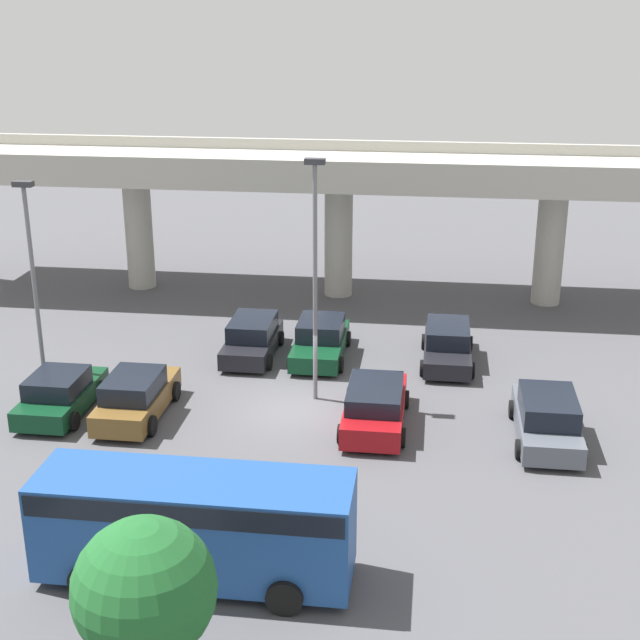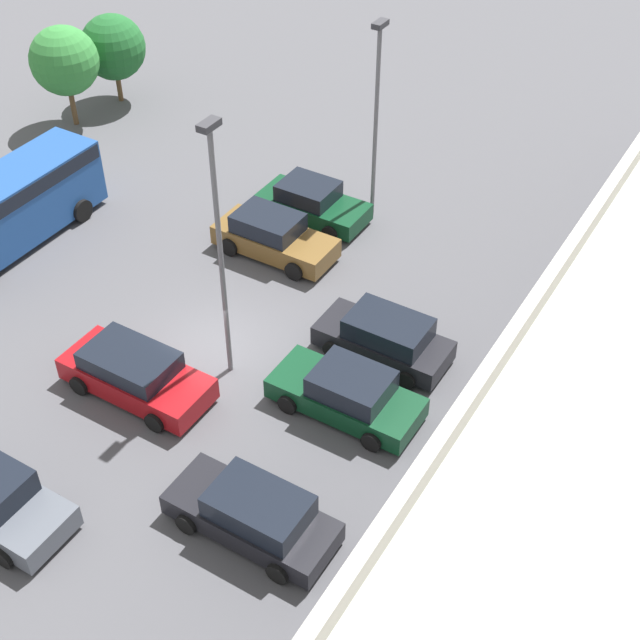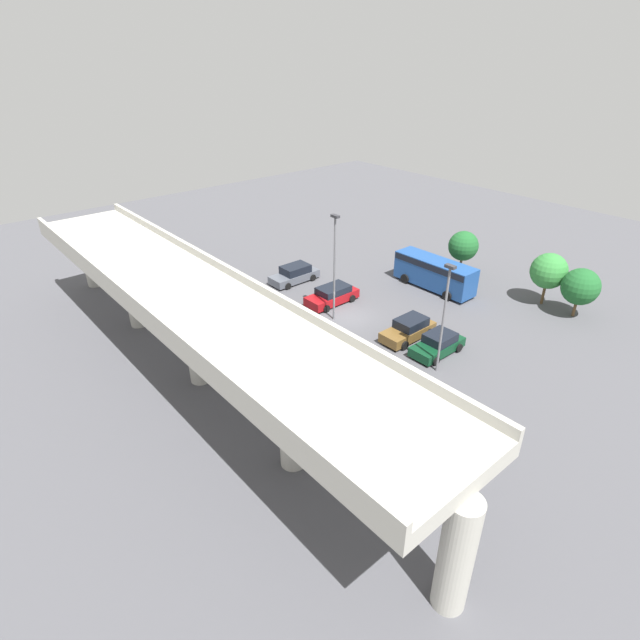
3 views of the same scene
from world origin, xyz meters
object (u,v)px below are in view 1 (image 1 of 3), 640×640
(parked_car_0, at_px, (60,394))
(parked_car_4, at_px, (375,405))
(parked_car_1, at_px, (136,396))
(shuttle_bus, at_px, (194,519))
(parked_car_2, at_px, (252,338))
(parked_car_3, at_px, (320,340))
(lamp_post_near_aisle, at_px, (33,271))
(tree_front_right, at_px, (144,589))
(lamp_post_mid_lot, at_px, (315,265))
(parked_car_5, at_px, (447,345))
(parked_car_6, at_px, (547,418))

(parked_car_0, relative_size, parked_car_4, 0.89)
(parked_car_1, height_order, shuttle_bus, shuttle_bus)
(parked_car_2, height_order, parked_car_3, parked_car_2)
(lamp_post_near_aisle, distance_m, tree_front_right, 17.85)
(parked_car_2, relative_size, lamp_post_mid_lot, 0.50)
(parked_car_4, bearing_deg, lamp_post_mid_lot, 50.54)
(parked_car_4, bearing_deg, parked_car_3, 23.91)
(parked_car_0, relative_size, parked_car_1, 0.94)
(parked_car_4, bearing_deg, parked_car_5, -21.96)
(parked_car_1, distance_m, parked_car_3, 8.60)
(parked_car_0, xyz_separation_m, lamp_post_near_aisle, (-1.45, 1.92, 3.93))
(parked_car_3, xyz_separation_m, lamp_post_near_aisle, (-9.90, -4.56, 3.92))
(parked_car_0, xyz_separation_m, parked_car_1, (2.78, 0.02, 0.06))
(parked_car_2, distance_m, shuttle_bus, 15.19)
(parked_car_2, distance_m, parked_car_5, 7.99)
(parked_car_4, height_order, tree_front_right, tree_front_right)
(shuttle_bus, relative_size, tree_front_right, 1.79)
(parked_car_1, distance_m, tree_front_right, 14.40)
(parked_car_6, height_order, lamp_post_near_aisle, lamp_post_near_aisle)
(parked_car_0, distance_m, parked_car_3, 10.65)
(parked_car_3, xyz_separation_m, parked_car_6, (8.43, -6.36, 0.04))
(parked_car_3, xyz_separation_m, lamp_post_mid_lot, (0.36, -4.14, 4.41))
(parked_car_0, xyz_separation_m, parked_car_3, (8.45, 6.48, 0.01))
(parked_car_0, bearing_deg, lamp_post_mid_lot, -75.09)
(parked_car_6, bearing_deg, shuttle_bus, 132.96)
(shuttle_bus, distance_m, tree_front_right, 4.76)
(parked_car_2, xyz_separation_m, shuttle_bus, (1.65, -15.07, 0.93))
(parked_car_2, relative_size, parked_car_4, 0.91)
(parked_car_2, bearing_deg, parked_car_0, -42.02)
(parked_car_1, height_order, parked_car_4, parked_car_1)
(parked_car_2, relative_size, parked_car_5, 0.94)
(lamp_post_near_aisle, height_order, tree_front_right, lamp_post_near_aisle)
(shuttle_bus, bearing_deg, lamp_post_near_aisle, 129.22)
(parked_car_2, bearing_deg, parked_car_5, 92.51)
(parked_car_0, height_order, shuttle_bus, shuttle_bus)
(parked_car_3, distance_m, parked_car_4, 6.63)
(parked_car_2, height_order, lamp_post_near_aisle, lamp_post_near_aisle)
(parked_car_3, height_order, parked_car_6, parked_car_6)
(parked_car_0, distance_m, lamp_post_near_aisle, 4.61)
(parked_car_3, relative_size, tree_front_right, 1.07)
(parked_car_5, distance_m, tree_front_right, 21.00)
(parked_car_2, distance_m, tree_front_right, 19.86)
(parked_car_3, height_order, parked_car_4, parked_car_3)
(parked_car_3, bearing_deg, lamp_post_mid_lot, 4.91)
(tree_front_right, bearing_deg, lamp_post_near_aisle, 120.60)
(parked_car_5, bearing_deg, parked_car_4, -21.96)
(parked_car_5, distance_m, shuttle_bus, 16.69)
(lamp_post_near_aisle, bearing_deg, parked_car_6, -5.61)
(parked_car_2, xyz_separation_m, parked_car_6, (11.24, -6.14, 0.02))
(parked_car_2, relative_size, parked_car_3, 0.94)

